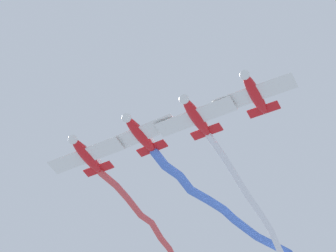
{
  "coord_description": "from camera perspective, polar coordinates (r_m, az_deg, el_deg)",
  "views": [
    {
      "loc": [
        -30.54,
        41.54,
        2.79
      ],
      "look_at": [
        -5.17,
        -2.24,
        55.18
      ],
      "focal_mm": 84.42,
      "sensor_mm": 36.0,
      "label": 1
    }
  ],
  "objects": [
    {
      "name": "airplane_lead",
      "position": [
        75.77,
        -5.93,
        -2.08
      ],
      "size": [
        7.67,
        5.72,
        1.92
      ],
      "rotation": [
        0.0,
        0.0,
        1.62
      ],
      "color": "red"
    },
    {
      "name": "smoke_trail_lead",
      "position": [
        84.95,
        -1.7,
        -6.77
      ],
      "size": [
        3.67,
        20.29,
        3.71
      ],
      "color": "#DB4C4C"
    },
    {
      "name": "airplane_left_wing",
      "position": [
        73.82,
        -2.06,
        -0.56
      ],
      "size": [
        7.61,
        5.65,
        1.92
      ],
      "rotation": [
        0.0,
        0.0,
        1.58
      ],
      "color": "red"
    },
    {
      "name": "smoke_trail_left_wing",
      "position": [
        83.42,
        3.9,
        -5.97
      ],
      "size": [
        5.12,
        24.14,
        3.06
      ],
      "color": "#4C75DB"
    },
    {
      "name": "airplane_right_wing",
      "position": [
        71.83,
        2.02,
        0.72
      ],
      "size": [
        7.66,
        5.72,
        1.92
      ],
      "rotation": [
        0.0,
        0.0,
        1.62
      ],
      "color": "red"
    },
    {
      "name": "smoke_trail_right_wing",
      "position": [
        82.96,
        6.93,
        -7.07
      ],
      "size": [
        3.58,
        28.45,
        1.6
      ],
      "color": "white"
    },
    {
      "name": "airplane_slot",
      "position": [
        70.71,
        6.27,
        2.38
      ],
      "size": [
        7.71,
        5.77,
        1.92
      ],
      "rotation": [
        0.0,
        0.0,
        1.65
      ],
      "color": "red"
    }
  ]
}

